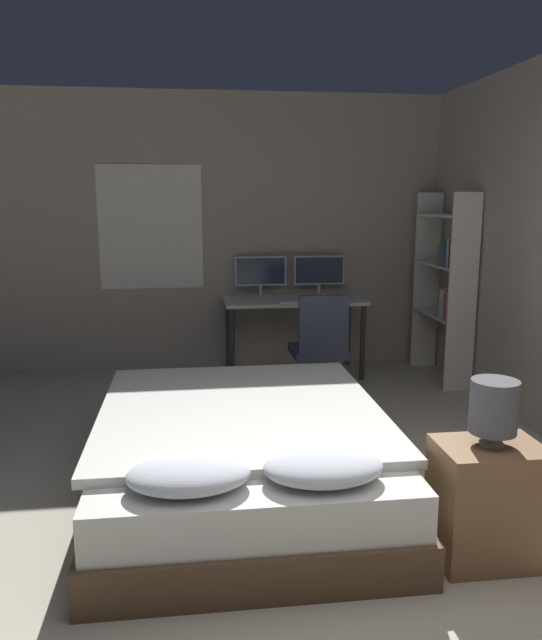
{
  "coord_description": "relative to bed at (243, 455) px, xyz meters",
  "views": [
    {
      "loc": [
        -0.64,
        -2.1,
        1.71
      ],
      "look_at": [
        -0.02,
        2.71,
        0.75
      ],
      "focal_mm": 35.0,
      "sensor_mm": 36.0,
      "label": 1
    }
  ],
  "objects": [
    {
      "name": "computer_mouse",
      "position": [
        0.96,
        2.24,
        0.52
      ],
      "size": [
        0.07,
        0.05,
        0.04
      ],
      "color": "#B7B7BC",
      "rests_on": "desk"
    },
    {
      "name": "bedside_lamp",
      "position": [
        1.1,
        -0.79,
        0.51
      ],
      "size": [
        0.22,
        0.22,
        0.31
      ],
      "color": "gray",
      "rests_on": "nightstand"
    },
    {
      "name": "keyboard",
      "position": [
        0.7,
        2.24,
        0.51
      ],
      "size": [
        0.34,
        0.13,
        0.02
      ],
      "color": "#B7B7BC",
      "rests_on": "desk"
    },
    {
      "name": "monitor_right",
      "position": [
        0.99,
        2.69,
        0.72
      ],
      "size": [
        0.51,
        0.16,
        0.39
      ],
      "color": "#B7B7BC",
      "rests_on": "desk"
    },
    {
      "name": "monitor_left",
      "position": [
        0.41,
        2.69,
        0.72
      ],
      "size": [
        0.51,
        0.16,
        0.39
      ],
      "color": "#B7B7BC",
      "rests_on": "desk"
    },
    {
      "name": "nightstand",
      "position": [
        1.1,
        -0.79,
        0.04
      ],
      "size": [
        0.49,
        0.36,
        0.58
      ],
      "color": "brown",
      "rests_on": "ground_plane"
    },
    {
      "name": "wall_back",
      "position": [
        0.36,
        2.86,
        1.1
      ],
      "size": [
        12.0,
        0.08,
        2.7
      ],
      "color": "#9E9384",
      "rests_on": "ground_plane"
    },
    {
      "name": "desk",
      "position": [
        0.7,
        2.46,
        0.4
      ],
      "size": [
        1.33,
        0.65,
        0.75
      ],
      "color": "beige",
      "rests_on": "ground_plane"
    },
    {
      "name": "office_chair",
      "position": [
        0.8,
        1.67,
        0.11
      ],
      "size": [
        0.52,
        0.52,
        0.93
      ],
      "color": "black",
      "rests_on": "ground_plane"
    },
    {
      "name": "bookshelf",
      "position": [
        2.08,
        2.06,
        0.72
      ],
      "size": [
        0.26,
        0.87,
        1.75
      ],
      "color": "beige",
      "rests_on": "ground_plane"
    },
    {
      "name": "bed",
      "position": [
        0.0,
        0.0,
        0.0
      ],
      "size": [
        1.63,
        2.1,
        0.58
      ],
      "color": "brown",
      "rests_on": "ground_plane"
    },
    {
      "name": "ground_plane",
      "position": [
        0.37,
        -1.27,
        -0.25
      ],
      "size": [
        20.0,
        20.0,
        0.0
      ],
      "primitive_type": "plane",
      "color": "#B2A893"
    }
  ]
}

